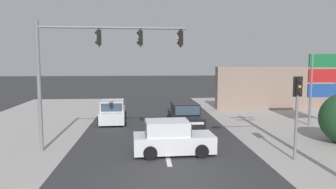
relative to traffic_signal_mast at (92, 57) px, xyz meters
name	(u,v)px	position (x,y,z in m)	size (l,w,h in m)	color
ground_plane	(174,184)	(3.39, -4.56, -4.35)	(140.00, 140.00, 0.00)	#303033
lane_dash_mid	(168,158)	(3.39, -1.56, -4.35)	(0.20, 2.40, 0.01)	silver
lane_dash_far	(162,132)	(3.39, 3.44, -4.35)	(0.20, 2.40, 0.01)	silver
traffic_signal_mast	(92,57)	(0.00, 0.00, 0.00)	(6.88, 0.75, 6.00)	slate
pedestal_signal_right_kerb	(297,104)	(8.72, -2.34, -1.94)	(0.44, 0.31, 3.56)	slate
shopping_plaza_sign	(324,79)	(13.80, 4.60, -1.37)	(2.10, 0.16, 4.60)	slate
shopfront_wall_far	(286,88)	(14.39, 11.44, -2.55)	(12.00, 1.00, 3.60)	gray
sedan_receding_far	(185,117)	(4.88, 4.39, -3.65)	(1.99, 4.29, 1.56)	black
hatchback_oncoming_near	(172,139)	(3.62, -0.98, -3.65)	(3.71, 1.91, 1.53)	silver
hatchback_kerbside_parked	(113,112)	(0.26, 6.51, -3.65)	(1.90, 3.70, 1.53)	silver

